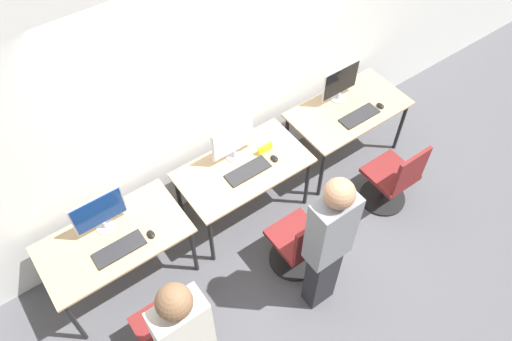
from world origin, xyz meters
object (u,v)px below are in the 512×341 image
(office_chair_right, at_px, (393,181))
(office_chair_center, at_px, (300,244))
(keyboard_center, at_px, (248,171))
(mouse_right, at_px, (380,106))
(keyboard_left, at_px, (119,249))
(mouse_left, at_px, (151,234))
(monitor_center, at_px, (233,141))
(monitor_left, at_px, (99,213))
(keyboard_right, at_px, (359,116))
(mouse_center, at_px, (274,158))
(office_chair_left, at_px, (168,334))
(person_center, at_px, (329,243))
(monitor_right, at_px, (341,83))

(office_chair_right, bearing_deg, office_chair_center, -178.89)
(keyboard_center, xyz_separation_m, mouse_right, (1.61, -0.10, 0.01))
(office_chair_center, bearing_deg, keyboard_left, 154.02)
(mouse_left, height_order, office_chair_center, office_chair_center)
(keyboard_left, xyz_separation_m, office_chair_right, (2.61, -0.65, -0.37))
(monitor_center, distance_m, keyboard_center, 0.31)
(monitor_left, height_order, mouse_left, monitor_left)
(monitor_center, bearing_deg, keyboard_right, -12.91)
(keyboard_center, bearing_deg, keyboard_left, -177.69)
(keyboard_right, bearing_deg, monitor_left, 173.76)
(mouse_left, height_order, mouse_center, same)
(office_chair_center, bearing_deg, office_chair_right, 1.11)
(office_chair_right, bearing_deg, keyboard_left, 165.94)
(keyboard_right, height_order, office_chair_right, office_chair_right)
(office_chair_left, bearing_deg, monitor_center, 36.58)
(office_chair_center, height_order, person_center, person_center)
(monitor_right, bearing_deg, office_chair_left, -159.25)
(keyboard_right, bearing_deg, office_chair_center, -152.76)
(office_chair_left, xyz_separation_m, mouse_center, (1.62, 0.73, 0.38))
(mouse_center, bearing_deg, monitor_center, 138.64)
(mouse_left, bearing_deg, office_chair_center, -30.25)
(monitor_right, height_order, keyboard_right, monitor_right)
(keyboard_left, distance_m, mouse_center, 1.62)
(keyboard_left, height_order, office_chair_left, office_chair_left)
(keyboard_left, height_order, office_chair_center, office_chair_center)
(mouse_left, xyz_separation_m, mouse_right, (2.66, -0.01, 0.00))
(office_chair_center, bearing_deg, person_center, -98.96)
(person_center, distance_m, mouse_right, 1.90)
(office_chair_left, relative_size, person_center, 0.52)
(office_chair_right, bearing_deg, keyboard_center, 151.04)
(keyboard_center, distance_m, mouse_center, 0.29)
(mouse_left, bearing_deg, mouse_center, 2.44)
(office_chair_left, distance_m, mouse_right, 3.03)
(office_chair_left, distance_m, keyboard_right, 2.77)
(mouse_center, distance_m, keyboard_right, 1.04)
(person_center, bearing_deg, office_chair_left, 165.64)
(mouse_left, bearing_deg, keyboard_left, 174.12)
(mouse_left, bearing_deg, monitor_right, 7.95)
(office_chair_center, distance_m, office_chair_right, 1.22)
(mouse_left, bearing_deg, keyboard_right, 0.15)
(office_chair_left, xyz_separation_m, office_chair_right, (2.61, 0.05, 0.00))
(monitor_right, bearing_deg, mouse_left, -172.05)
(office_chair_left, distance_m, mouse_center, 1.81)
(monitor_left, xyz_separation_m, monitor_center, (1.33, 0.01, 0.00))
(mouse_left, height_order, monitor_center, monitor_center)
(mouse_right, distance_m, office_chair_right, 0.79)
(monitor_center, distance_m, mouse_right, 1.65)
(monitor_center, bearing_deg, monitor_right, 0.93)
(keyboard_left, distance_m, mouse_left, 0.28)
(mouse_left, relative_size, keyboard_center, 0.21)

